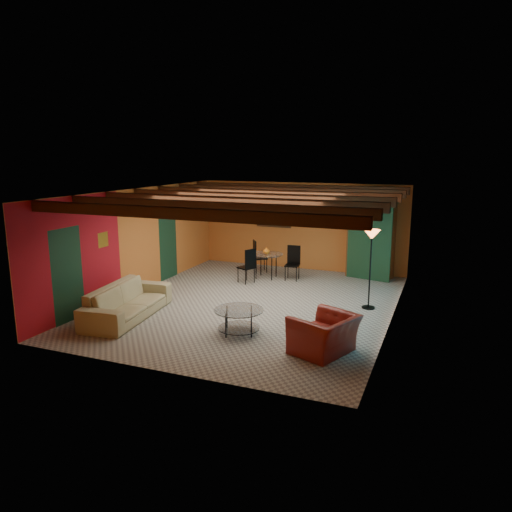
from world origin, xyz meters
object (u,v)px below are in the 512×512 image
at_px(coffee_table, 239,321).
at_px(armoire, 371,240).
at_px(dining_table, 266,261).
at_px(floor_lamp, 370,269).
at_px(armchair, 324,334).
at_px(sofa, 127,301).
at_px(potted_plant, 373,195).
at_px(vase, 266,241).

bearing_deg(coffee_table, armoire, 72.83).
height_order(dining_table, floor_lamp, floor_lamp).
bearing_deg(armchair, armoire, -157.01).
height_order(sofa, floor_lamp, floor_lamp).
height_order(armoire, potted_plant, potted_plant).
relative_size(dining_table, potted_plant, 4.31).
height_order(armchair, vase, vase).
xyz_separation_m(floor_lamp, vase, (-3.24, 1.75, 0.15)).
distance_m(armchair, armoire, 5.98).
xyz_separation_m(armoire, vase, (-2.79, -1.23, -0.00)).
bearing_deg(armoire, vase, -143.41).
distance_m(sofa, potted_plant, 7.44).
height_order(sofa, vase, vase).
xyz_separation_m(coffee_table, potted_plant, (1.73, 5.60, 2.16)).
bearing_deg(dining_table, sofa, -110.36).
bearing_deg(armchair, sofa, -72.04).
relative_size(potted_plant, vase, 2.23).
relative_size(floor_lamp, vase, 9.44).
bearing_deg(sofa, coffee_table, -96.53).
distance_m(coffee_table, vase, 4.58).
bearing_deg(sofa, armchair, -100.98).
relative_size(armchair, armoire, 0.50).
distance_m(coffee_table, floor_lamp, 3.47).
height_order(armchair, armoire, armoire).
height_order(dining_table, vase, vase).
relative_size(sofa, potted_plant, 5.65).
xyz_separation_m(sofa, vase, (1.63, 4.40, 0.73)).
relative_size(coffee_table, vase, 5.03).
relative_size(armchair, dining_table, 0.58).
relative_size(floor_lamp, potted_plant, 4.24).
bearing_deg(armoire, floor_lamp, -68.62).
bearing_deg(floor_lamp, vase, 151.57).
bearing_deg(sofa, potted_plant, -45.21).
bearing_deg(vase, potted_plant, 23.79).
bearing_deg(sofa, vase, -27.41).
xyz_separation_m(armchair, vase, (-2.90, 4.71, 0.74)).
relative_size(coffee_table, floor_lamp, 0.53).
bearing_deg(dining_table, armchair, -58.33).
relative_size(sofa, armchair, 2.28).
relative_size(coffee_table, armoire, 0.46).
bearing_deg(sofa, floor_lamp, -68.58).
distance_m(coffee_table, dining_table, 4.50).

